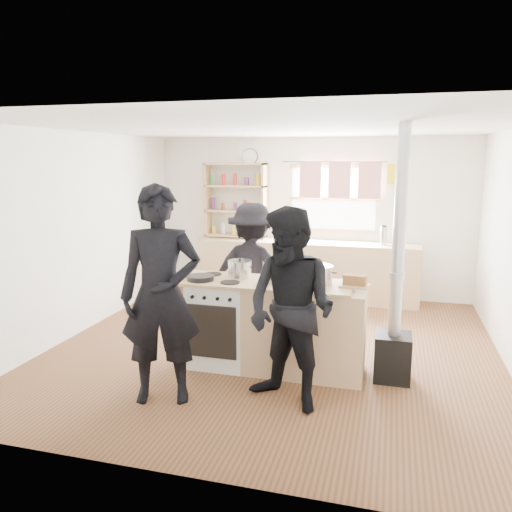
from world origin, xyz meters
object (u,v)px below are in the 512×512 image
at_px(skillet_greens, 200,278).
at_px(stockpot_stove, 240,269).
at_px(cooking_island, 276,326).
at_px(bread_board, 355,282).
at_px(thermos, 383,236).
at_px(person_far, 252,271).
at_px(flue_heater, 395,316).
at_px(stockpot_counter, 319,275).
at_px(person_near_left, 161,295).
at_px(person_near_right, 291,310).
at_px(roast_tray, 279,278).

distance_m(skillet_greens, stockpot_stove, 0.43).
xyz_separation_m(cooking_island, bread_board, (0.79, 0.02, 0.51)).
height_order(cooking_island, bread_board, bread_board).
bearing_deg(thermos, person_far, -127.95).
distance_m(flue_heater, person_far, 1.87).
xyz_separation_m(stockpot_counter, person_near_left, (-1.26, -0.97, -0.05)).
bearing_deg(person_far, skillet_greens, 77.61).
relative_size(skillet_greens, stockpot_counter, 1.05).
bearing_deg(person_near_left, skillet_greens, 67.86).
height_order(bread_board, flue_heater, flue_heater).
xyz_separation_m(thermos, stockpot_stove, (-1.42, -2.65, -0.02)).
height_order(stockpot_stove, person_near_right, person_near_right).
relative_size(cooking_island, flue_heater, 0.79).
xyz_separation_m(roast_tray, bread_board, (0.76, 0.01, 0.01)).
bearing_deg(roast_tray, thermos, 70.67).
distance_m(stockpot_stove, person_near_left, 1.12).
xyz_separation_m(thermos, flue_heater, (0.18, -2.73, -0.38)).
bearing_deg(stockpot_counter, flue_heater, 0.23).
xyz_separation_m(bread_board, flue_heater, (0.39, 0.03, -0.32)).
relative_size(thermos, cooking_island, 0.14).
bearing_deg(person_near_left, flue_heater, 7.71).
relative_size(person_near_right, person_far, 1.07).
xyz_separation_m(person_near_left, person_near_right, (1.13, 0.18, -0.09)).
xyz_separation_m(skillet_greens, person_near_left, (-0.06, -0.80, 0.02)).
distance_m(skillet_greens, stockpot_counter, 1.21).
bearing_deg(skillet_greens, stockpot_stove, 34.60).
bearing_deg(thermos, person_near_right, -101.16).
relative_size(roast_tray, bread_board, 1.43).
bearing_deg(flue_heater, skillet_greens, -175.00).
height_order(cooking_island, skillet_greens, skillet_greens).
height_order(thermos, skillet_greens, thermos).
bearing_deg(thermos, person_near_left, -116.33).
bearing_deg(person_near_left, person_far, 61.22).
relative_size(cooking_island, stockpot_counter, 6.93).
bearing_deg(stockpot_counter, roast_tray, -174.98).
xyz_separation_m(bread_board, person_near_right, (-0.48, -0.77, -0.09)).
distance_m(skillet_greens, person_far, 1.03).
distance_m(roast_tray, stockpot_counter, 0.40).
relative_size(cooking_island, bread_board, 6.55).
height_order(stockpot_counter, bread_board, stockpot_counter).
relative_size(skillet_greens, person_near_right, 0.17).
xyz_separation_m(skillet_greens, stockpot_stove, (0.35, 0.24, 0.06)).
height_order(thermos, stockpot_counter, thermos).
distance_m(roast_tray, bread_board, 0.76).
distance_m(thermos, cooking_island, 3.00).
bearing_deg(bread_board, stockpot_stove, 175.39).
height_order(thermos, person_near_right, person_near_right).
xyz_separation_m(cooking_island, stockpot_counter, (0.43, 0.04, 0.56)).
bearing_deg(skillet_greens, thermos, 58.52).
bearing_deg(flue_heater, stockpot_counter, -179.77).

